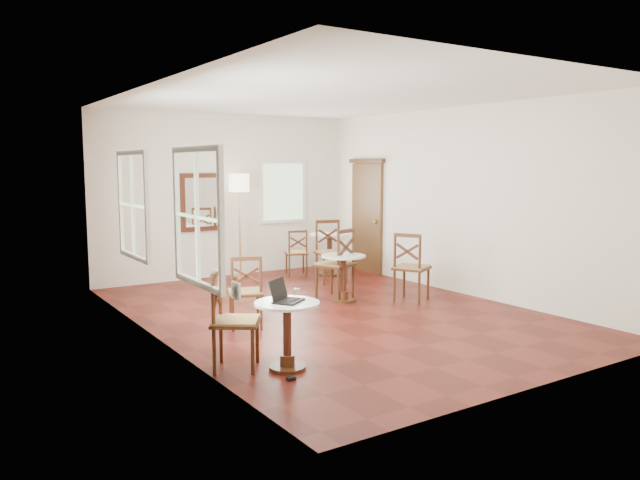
% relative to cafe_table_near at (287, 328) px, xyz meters
% --- Properties ---
extents(ground, '(7.00, 7.00, 0.00)m').
position_rel_cafe_table_near_xyz_m(ground, '(1.76, 1.78, -0.43)').
color(ground, '#54150E').
rests_on(ground, ground).
extents(room_shell, '(5.02, 7.02, 3.01)m').
position_rel_cafe_table_near_xyz_m(room_shell, '(1.70, 2.05, 1.46)').
color(room_shell, silver).
rests_on(room_shell, ground).
extents(cafe_table_near, '(0.66, 0.66, 0.70)m').
position_rel_cafe_table_near_xyz_m(cafe_table_near, '(0.00, 0.00, 0.00)').
color(cafe_table_near, '#462511').
rests_on(cafe_table_near, ground).
extents(cafe_table_mid, '(0.67, 0.67, 0.71)m').
position_rel_cafe_table_near_xyz_m(cafe_table_mid, '(2.31, 2.28, 0.01)').
color(cafe_table_mid, '#462511').
rests_on(cafe_table_mid, ground).
extents(cafe_table_back, '(0.75, 0.75, 0.79)m').
position_rel_cafe_table_near_xyz_m(cafe_table_back, '(3.38, 4.24, 0.05)').
color(cafe_table_back, '#462511').
rests_on(cafe_table_back, ground).
extents(chair_near_a, '(0.56, 0.56, 0.94)m').
position_rel_cafe_table_near_xyz_m(chair_near_a, '(0.37, 1.69, 0.04)').
color(chair_near_a, '#462511').
rests_on(chair_near_a, ground).
extents(chair_near_b, '(0.65, 0.65, 1.02)m').
position_rel_cafe_table_near_xyz_m(chair_near_b, '(-0.45, 0.32, 0.07)').
color(chair_near_b, '#462511').
rests_on(chair_near_b, ground).
extents(chair_mid_a, '(0.65, 0.65, 1.10)m').
position_rel_cafe_table_near_xyz_m(chair_mid_a, '(2.34, 2.51, 0.11)').
color(chair_mid_a, '#462511').
rests_on(chair_mid_a, ground).
extents(chair_mid_b, '(0.66, 0.66, 1.05)m').
position_rel_cafe_table_near_xyz_m(chair_mid_b, '(3.19, 1.72, 0.09)').
color(chair_mid_b, '#462511').
rests_on(chair_mid_b, ground).
extents(chair_back_a, '(0.52, 0.52, 0.87)m').
position_rel_cafe_table_near_xyz_m(chair_back_a, '(2.86, 4.57, 0.00)').
color(chair_back_a, '#462511').
rests_on(chair_back_a, ground).
extents(chair_back_b, '(0.62, 0.62, 1.10)m').
position_rel_cafe_table_near_xyz_m(chair_back_b, '(3.01, 3.64, 0.11)').
color(chair_back_b, '#462511').
rests_on(chair_back_b, ground).
extents(floor_lamp, '(0.37, 0.37, 1.92)m').
position_rel_cafe_table_near_xyz_m(floor_lamp, '(1.86, 4.93, 1.19)').
color(floor_lamp, '#BF8C3F').
rests_on(floor_lamp, ground).
extents(laptop, '(0.41, 0.39, 0.23)m').
position_rel_cafe_table_near_xyz_m(laptop, '(-0.01, 0.03, 0.32)').
color(laptop, black).
rests_on(laptop, cafe_table_near).
extents(mouse, '(0.10, 0.09, 0.03)m').
position_rel_cafe_table_near_xyz_m(mouse, '(-0.09, 0.06, 0.28)').
color(mouse, black).
rests_on(mouse, cafe_table_near).
extents(navy_mug, '(0.10, 0.07, 0.08)m').
position_rel_cafe_table_near_xyz_m(navy_mug, '(-0.07, 0.11, 0.31)').
color(navy_mug, black).
rests_on(navy_mug, cafe_table_near).
extents(water_glass, '(0.06, 0.06, 0.11)m').
position_rel_cafe_table_near_xyz_m(water_glass, '(0.16, 0.08, 0.32)').
color(water_glass, white).
rests_on(water_glass, cafe_table_near).
extents(power_adapter, '(0.09, 0.05, 0.03)m').
position_rel_cafe_table_near_xyz_m(power_adapter, '(-0.13, -0.30, -0.42)').
color(power_adapter, black).
rests_on(power_adapter, ground).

